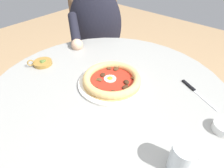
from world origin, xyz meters
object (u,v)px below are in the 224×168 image
at_px(ramekin_capers, 224,127).
at_px(olive_pan, 42,63).
at_px(steak_knife, 194,90).
at_px(diner_person, 97,51).
at_px(cafe_chair_diner, 96,44).
at_px(water_glass, 182,159).
at_px(dining_table, 109,112).
at_px(pizza_on_plate, 112,80).

distance_m(ramekin_capers, olive_pan, 0.84).
relative_size(steak_knife, ramekin_capers, 2.50).
xyz_separation_m(steak_knife, diner_person, (-0.22, -0.81, -0.20)).
relative_size(diner_person, cafe_chair_diner, 1.38).
bearing_deg(water_glass, steak_knife, -163.94).
height_order(dining_table, ramekin_capers, ramekin_capers).
distance_m(ramekin_capers, diner_person, 1.06).
distance_m(dining_table, cafe_chair_diner, 0.86).
bearing_deg(olive_pan, ramekin_capers, 101.74).
relative_size(dining_table, cafe_chair_diner, 1.22).
relative_size(ramekin_capers, cafe_chair_diner, 0.09).
relative_size(ramekin_capers, olive_pan, 0.65).
height_order(pizza_on_plate, cafe_chair_diner, cafe_chair_diner).
distance_m(pizza_on_plate, ramekin_capers, 0.46).
bearing_deg(olive_pan, pizza_on_plate, 107.44).
xyz_separation_m(water_glass, ramekin_capers, (-0.22, 0.06, -0.03)).
bearing_deg(steak_knife, olive_pan, -65.09).
bearing_deg(pizza_on_plate, ramekin_capers, 96.91).
distance_m(dining_table, ramekin_capers, 0.47).
relative_size(pizza_on_plate, olive_pan, 2.63).
xyz_separation_m(olive_pan, cafe_chair_diner, (-0.63, -0.26, -0.22)).
height_order(water_glass, ramekin_capers, water_glass).
height_order(ramekin_capers, diner_person, diner_person).
relative_size(dining_table, steak_knife, 5.64).
xyz_separation_m(steak_knife, ramekin_capers, (0.14, 0.16, 0.01)).
xyz_separation_m(pizza_on_plate, steak_knife, (-0.19, 0.30, -0.02)).
bearing_deg(water_glass, pizza_on_plate, -112.60).
bearing_deg(steak_knife, ramekin_capers, 49.01).
xyz_separation_m(dining_table, cafe_chair_diner, (-0.56, -0.65, -0.07)).
height_order(pizza_on_plate, steak_knife, pizza_on_plate).
bearing_deg(ramekin_capers, steak_knife, -130.99).
distance_m(water_glass, olive_pan, 0.77).
bearing_deg(dining_table, steak_knife, 130.93).
bearing_deg(steak_knife, dining_table, -49.07).
xyz_separation_m(water_glass, steak_knife, (-0.36, -0.10, -0.04)).
distance_m(steak_knife, ramekin_capers, 0.21).
height_order(olive_pan, diner_person, diner_person).
bearing_deg(olive_pan, steak_knife, 114.91).
bearing_deg(water_glass, olive_pan, -93.72).
xyz_separation_m(dining_table, ramekin_capers, (-0.10, 0.43, 0.15)).
xyz_separation_m(water_glass, cafe_chair_diner, (-0.68, -1.03, -0.25)).
bearing_deg(dining_table, water_glass, 72.55).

